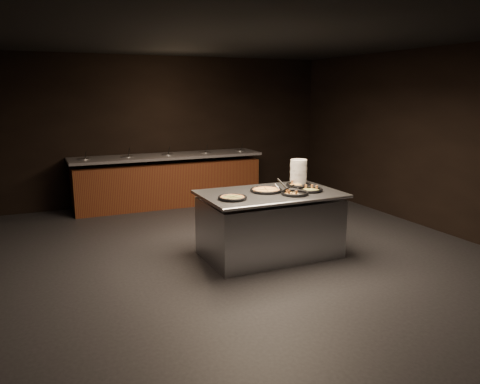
# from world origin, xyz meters

# --- Properties ---
(room) EXTENTS (7.02, 8.02, 2.92)m
(room) POSITION_xyz_m (0.00, 0.00, 1.45)
(room) COLOR black
(room) RESTS_ON ground
(salad_bar) EXTENTS (3.70, 0.83, 1.18)m
(salad_bar) POSITION_xyz_m (0.00, 3.56, 0.44)
(salad_bar) COLOR #583214
(salad_bar) RESTS_ON ground
(serving_counter) EXTENTS (1.85, 1.19, 0.88)m
(serving_counter) POSITION_xyz_m (0.47, 0.17, 0.42)
(serving_counter) COLOR #B5B8BC
(serving_counter) RESTS_ON ground
(plate_stack) EXTENTS (0.24, 0.24, 0.35)m
(plate_stack) POSITION_xyz_m (1.13, 0.52, 1.06)
(plate_stack) COLOR silver
(plate_stack) RESTS_ON serving_counter
(pan_veggie_whole) EXTENTS (0.37, 0.37, 0.04)m
(pan_veggie_whole) POSITION_xyz_m (-0.15, -0.01, 0.90)
(pan_veggie_whole) COLOR black
(pan_veggie_whole) RESTS_ON serving_counter
(pan_cheese_whole) EXTENTS (0.44, 0.44, 0.04)m
(pan_cheese_whole) POSITION_xyz_m (0.45, 0.23, 0.90)
(pan_cheese_whole) COLOR black
(pan_cheese_whole) RESTS_ON serving_counter
(pan_cheese_slices_a) EXTENTS (0.36, 0.36, 0.04)m
(pan_cheese_slices_a) POSITION_xyz_m (1.05, 0.39, 0.90)
(pan_cheese_slices_a) COLOR black
(pan_cheese_slices_a) RESTS_ON serving_counter
(pan_cheese_slices_b) EXTENTS (0.37, 0.37, 0.04)m
(pan_cheese_slices_b) POSITION_xyz_m (0.71, -0.09, 0.90)
(pan_cheese_slices_b) COLOR black
(pan_cheese_slices_b) RESTS_ON serving_counter
(pan_veggie_slices) EXTENTS (0.36, 0.36, 0.04)m
(pan_veggie_slices) POSITION_xyz_m (1.01, 0.02, 0.90)
(pan_veggie_slices) COLOR black
(pan_veggie_slices) RESTS_ON serving_counter
(server_left) EXTENTS (0.18, 0.34, 0.17)m
(server_left) POSITION_xyz_m (0.62, 0.15, 0.96)
(server_left) COLOR #B5B8BC
(server_left) RESTS_ON serving_counter
(server_right) EXTENTS (0.25, 0.24, 0.15)m
(server_right) POSITION_xyz_m (0.63, -0.13, 0.95)
(server_right) COLOR #B5B8BC
(server_right) RESTS_ON serving_counter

